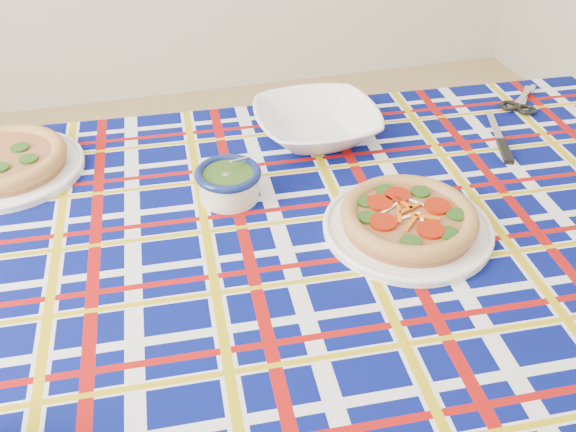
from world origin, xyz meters
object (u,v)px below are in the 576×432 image
object	(u,v)px
dining_table	(315,265)
pesto_bowl	(228,181)
serving_bowl	(317,124)
main_focaccia_plate	(409,218)

from	to	relation	value
dining_table	pesto_bowl	bearing A→B (deg)	134.76
dining_table	pesto_bowl	world-z (taller)	pesto_bowl
dining_table	serving_bowl	bearing A→B (deg)	76.49
main_focaccia_plate	serving_bowl	world-z (taller)	serving_bowl
dining_table	serving_bowl	size ratio (longest dim) A/B	6.15
dining_table	main_focaccia_plate	bearing A→B (deg)	-10.56
dining_table	serving_bowl	distance (m)	0.38
pesto_bowl	main_focaccia_plate	bearing A→B (deg)	-33.04
dining_table	pesto_bowl	xyz separation A→B (m)	(-0.14, 0.16, 0.12)
main_focaccia_plate	pesto_bowl	bearing A→B (deg)	146.96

